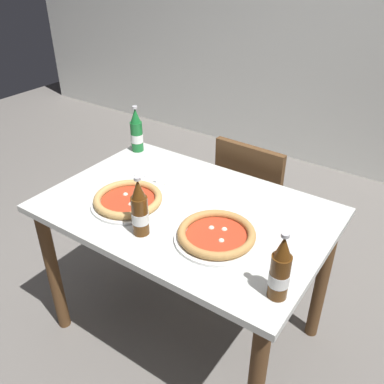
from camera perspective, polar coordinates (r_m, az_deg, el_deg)
The scene contains 10 objects.
ground_plane at distance 2.26m, azimuth -0.76°, elevation -18.15°, with size 8.00×8.00×0.00m, color slate.
back_wall_tiled at distance 3.52m, azimuth 22.04°, elevation 22.53°, with size 7.00×0.10×2.60m, color white.
dining_table_main at distance 1.82m, azimuth -0.90°, elevation -5.08°, with size 1.20×0.80×0.75m.
chair_behind_table at distance 2.33m, azimuth 8.66°, elevation -1.06°, with size 0.41×0.41×0.85m.
pizza_margherita_near at distance 1.79m, azimuth -8.78°, elevation -1.09°, with size 0.32×0.32×0.04m.
pizza_marinara_far at distance 1.57m, azimuth 3.39°, elevation -5.92°, with size 0.32×0.32×0.04m.
beer_bottle_left at distance 1.32m, azimuth 12.03°, elevation -10.55°, with size 0.07×0.07×0.25m.
beer_bottle_center at distance 2.22m, azimuth -7.64°, elevation 8.14°, with size 0.07×0.07×0.25m.
beer_bottle_right at distance 1.56m, azimuth -7.20°, elevation -2.52°, with size 0.07×0.07×0.25m.
napkin_with_cutlery at distance 2.03m, azimuth -4.48°, elevation 2.79°, with size 0.20×0.20×0.01m.
Camera 1 is at (0.86, -1.19, 1.72)m, focal length 38.77 mm.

